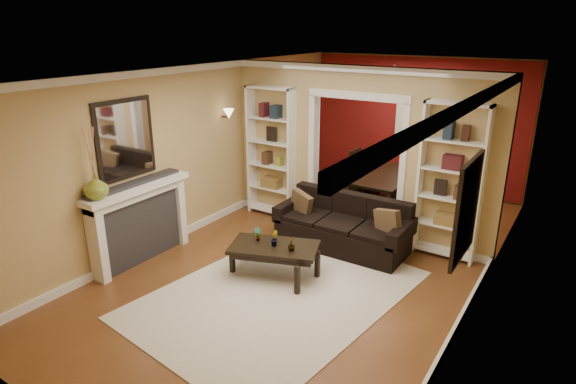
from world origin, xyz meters
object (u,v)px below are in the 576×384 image
Objects in this scene: coffee_table at (274,260)px; bookshelf_left at (272,153)px; bookshelf_right at (450,183)px; dining_table at (386,190)px; fireplace at (141,224)px; sofa at (342,224)px.

bookshelf_left is (-1.32, 1.86, 0.93)m from coffee_table.
bookshelf_right is (3.10, 0.00, 0.00)m from bookshelf_left.
bookshelf_left is at bearing 135.03° from dining_table.
bookshelf_left is at bearing 77.95° from fireplace.
coffee_table is 0.51× the size of bookshelf_left.
coffee_table is 3.43m from dining_table.
coffee_table is 0.69× the size of dining_table.
coffee_table is at bearing 19.74° from fireplace.
bookshelf_left is 1.35× the size of fireplace.
bookshelf_right reaches higher than coffee_table.
fireplace is 4.60m from dining_table.
sofa is 0.89× the size of bookshelf_left.
bookshelf_right reaches higher than sofa.
coffee_table is at bearing -54.68° from bookshelf_left.
dining_table reaches higher than coffee_table.
sofa is 2.14m from dining_table.
coffee_table is at bearing 176.07° from dining_table.
bookshelf_right is (1.78, 1.86, 0.93)m from coffee_table.
bookshelf_right is at bearing -135.21° from dining_table.
coffee_table is at bearing -133.71° from bookshelf_right.
sofa is 1.74× the size of coffee_table.
dining_table is at bearing 65.80° from coffee_table.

